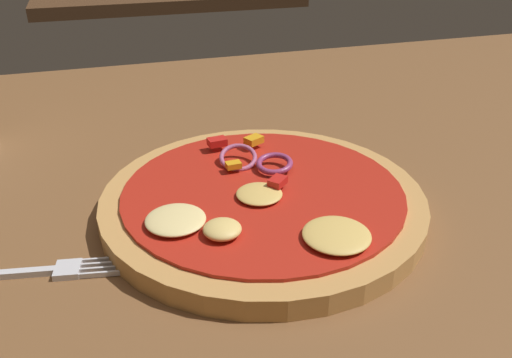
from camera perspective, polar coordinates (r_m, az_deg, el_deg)
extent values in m
cube|color=brown|center=(0.46, -0.34, -4.89)|extent=(1.45, 0.97, 0.03)
cylinder|color=tan|center=(0.45, 0.76, -2.43)|extent=(0.28, 0.28, 0.02)
cylinder|color=red|center=(0.44, 0.77, -1.28)|extent=(0.24, 0.24, 0.00)
ellipsoid|color=#EFCC72|center=(0.38, -3.74, -5.54)|extent=(0.03, 0.03, 0.01)
ellipsoid|color=#E5BC60|center=(0.38, 8.86, -6.09)|extent=(0.05, 0.05, 0.01)
ellipsoid|color=#E5BC60|center=(0.43, 0.28, -1.65)|extent=(0.04, 0.04, 0.01)
ellipsoid|color=#F4DB8E|center=(0.40, -8.85, -4.43)|extent=(0.05, 0.05, 0.01)
torus|color=#B25984|center=(0.48, -1.90, 2.40)|extent=(0.04, 0.04, 0.02)
torus|color=#93386B|center=(0.47, 2.05, 1.71)|extent=(0.05, 0.05, 0.01)
cube|color=red|center=(0.51, -4.31, 4.10)|extent=(0.02, 0.01, 0.01)
cube|color=red|center=(0.44, 2.39, -0.29)|extent=(0.02, 0.02, 0.01)
cube|color=orange|center=(0.47, -2.51, 1.56)|extent=(0.01, 0.01, 0.01)
cube|color=orange|center=(0.51, -0.25, 4.32)|extent=(0.02, 0.02, 0.01)
cube|color=silver|center=(0.40, -20.00, -9.35)|extent=(0.02, 0.02, 0.01)
cube|color=silver|center=(0.39, -16.30, -10.00)|extent=(0.04, 0.01, 0.00)
cube|color=silver|center=(0.39, -16.20, -9.50)|extent=(0.04, 0.01, 0.00)
cube|color=silver|center=(0.40, -16.10, -9.01)|extent=(0.04, 0.01, 0.00)
cube|color=silver|center=(0.40, -16.00, -8.53)|extent=(0.04, 0.01, 0.00)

